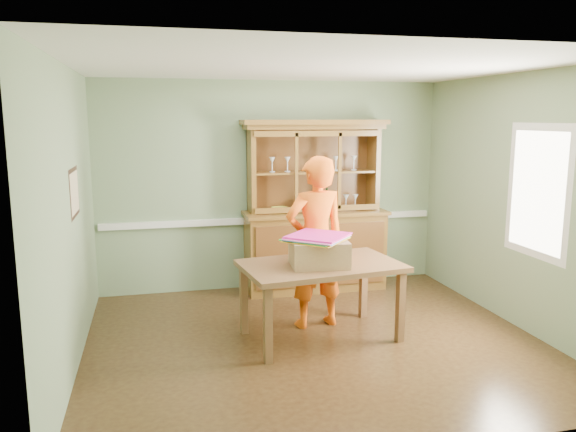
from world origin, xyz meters
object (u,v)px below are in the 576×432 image
object	(u,v)px
dining_table	(321,272)
cardboard_box	(319,253)
china_hutch	(314,231)
person	(315,242)

from	to	relation	value
dining_table	cardboard_box	bearing A→B (deg)	-129.02
china_hutch	person	bearing A→B (deg)	-105.91
dining_table	person	xyz separation A→B (m)	(0.04, 0.35, 0.23)
cardboard_box	person	xyz separation A→B (m)	(0.09, 0.42, 0.01)
china_hutch	dining_table	xyz separation A→B (m)	(-0.41, -1.65, -0.08)
china_hutch	person	xyz separation A→B (m)	(-0.37, -1.30, 0.15)
dining_table	china_hutch	bearing A→B (deg)	68.70
dining_table	cardboard_box	world-z (taller)	cardboard_box
person	dining_table	bearing A→B (deg)	74.89
cardboard_box	dining_table	bearing A→B (deg)	58.23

